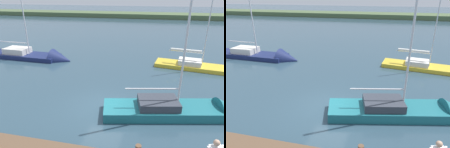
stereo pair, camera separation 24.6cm
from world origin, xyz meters
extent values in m
plane|color=#2D4756|center=(0.00, 0.00, 0.00)|extent=(200.00, 200.00, 0.00)
cube|color=#4C603D|center=(0.00, -50.01, 0.00)|extent=(180.00, 8.00, 2.40)
cube|color=gold|center=(-6.76, -8.82, 0.01)|extent=(7.37, 3.21, 0.70)
cube|color=silver|center=(-6.38, -8.88, 0.59)|extent=(2.29, 1.90, 0.45)
cylinder|color=silver|center=(-7.44, -8.70, 4.74)|extent=(0.09, 0.09, 8.76)
cylinder|color=silver|center=(-5.91, -8.95, 1.55)|extent=(3.08, 0.58, 0.08)
cylinder|color=silver|center=(-5.91, -8.95, 1.67)|extent=(2.81, 0.72, 0.27)
cube|color=#1E6B75|center=(-3.82, 0.02, 0.08)|extent=(7.39, 3.39, 0.98)
cube|color=#333842|center=(-3.46, 0.09, 0.80)|extent=(2.58, 2.06, 0.46)
cylinder|color=silver|center=(-4.59, -0.15, 5.33)|extent=(0.12, 0.12, 9.52)
cylinder|color=silver|center=(-3.07, 0.18, 1.71)|extent=(3.07, 0.74, 0.09)
cube|color=navy|center=(11.43, -8.39, 0.06)|extent=(8.55, 2.67, 0.81)
cone|color=navy|center=(6.62, -8.19, 0.06)|extent=(2.18, 2.41, 2.32)
cube|color=silver|center=(11.96, -8.41, 0.77)|extent=(2.63, 1.89, 0.62)
cylinder|color=silver|center=(10.45, -8.35, 5.18)|extent=(0.12, 0.12, 9.43)
cylinder|color=silver|center=(12.24, -8.42, 1.69)|extent=(3.57, 0.24, 0.09)
sphere|color=tan|center=(-5.33, 4.79, 2.14)|extent=(0.22, 0.22, 0.22)
camera|label=1|loc=(-3.06, 10.94, 6.86)|focal=32.84mm
camera|label=2|loc=(-3.30, 10.88, 6.86)|focal=32.84mm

